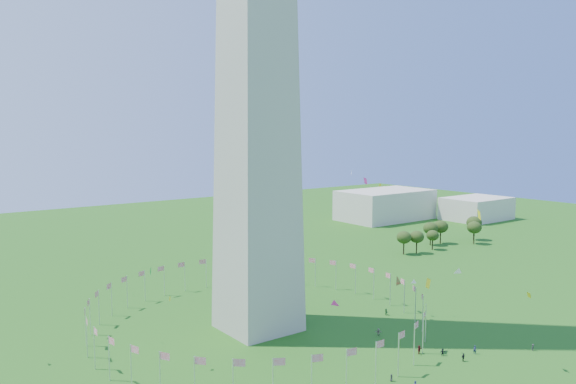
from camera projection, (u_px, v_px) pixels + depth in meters
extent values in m
cylinder|color=silver|center=(374.00, 284.00, 161.51)|extent=(0.24, 0.24, 9.00)
cylinder|color=silver|center=(356.00, 279.00, 166.68)|extent=(0.24, 0.24, 9.00)
cylinder|color=silver|center=(336.00, 275.00, 170.98)|extent=(0.24, 0.24, 9.00)
cylinder|color=silver|center=(315.00, 273.00, 174.26)|extent=(0.24, 0.24, 9.00)
cylinder|color=silver|center=(294.00, 271.00, 176.43)|extent=(0.24, 0.24, 9.00)
cylinder|color=silver|center=(272.00, 270.00, 177.43)|extent=(0.24, 0.24, 9.00)
cylinder|color=silver|center=(250.00, 270.00, 177.22)|extent=(0.24, 0.24, 9.00)
cylinder|color=silver|center=(228.00, 271.00, 175.81)|extent=(0.24, 0.24, 9.00)
cylinder|color=silver|center=(206.00, 273.00, 173.25)|extent=(0.24, 0.24, 9.00)
cylinder|color=silver|center=(185.00, 277.00, 169.61)|extent=(0.24, 0.24, 9.00)
cylinder|color=silver|center=(164.00, 281.00, 164.99)|extent=(0.24, 0.24, 9.00)
cylinder|color=silver|center=(145.00, 286.00, 159.55)|extent=(0.24, 0.24, 9.00)
cylinder|color=silver|center=(127.00, 292.00, 153.45)|extent=(0.24, 0.24, 9.00)
cylinder|color=silver|center=(112.00, 299.00, 146.87)|extent=(0.24, 0.24, 9.00)
cylinder|color=silver|center=(99.00, 307.00, 140.01)|extent=(0.24, 0.24, 9.00)
cylinder|color=silver|center=(90.00, 317.00, 133.08)|extent=(0.24, 0.24, 9.00)
cylinder|color=silver|center=(86.00, 327.00, 126.30)|extent=(0.24, 0.24, 9.00)
cylinder|color=silver|center=(87.00, 337.00, 119.86)|extent=(0.24, 0.24, 9.00)
cylinder|color=silver|center=(94.00, 348.00, 113.97)|extent=(0.24, 0.24, 9.00)
cylinder|color=silver|center=(109.00, 358.00, 108.79)|extent=(0.24, 0.24, 9.00)
cylinder|color=silver|center=(131.00, 368.00, 104.50)|extent=(0.24, 0.24, 9.00)
cylinder|color=silver|center=(160.00, 375.00, 101.22)|extent=(0.24, 0.24, 9.00)
cylinder|color=silver|center=(195.00, 381.00, 99.04)|extent=(0.24, 0.24, 9.00)
cylinder|color=silver|center=(233.00, 383.00, 98.05)|extent=(0.24, 0.24, 9.00)
cylinder|color=silver|center=(273.00, 383.00, 98.25)|extent=(0.24, 0.24, 9.00)
cylinder|color=silver|center=(312.00, 379.00, 99.66)|extent=(0.24, 0.24, 9.00)
cylinder|color=silver|center=(346.00, 373.00, 102.23)|extent=(0.24, 0.24, 9.00)
cylinder|color=silver|center=(376.00, 365.00, 105.87)|extent=(0.24, 0.24, 9.00)
cylinder|color=silver|center=(398.00, 355.00, 110.48)|extent=(0.24, 0.24, 9.00)
cylinder|color=silver|center=(414.00, 344.00, 115.92)|extent=(0.24, 0.24, 9.00)
cylinder|color=silver|center=(423.00, 334.00, 122.03)|extent=(0.24, 0.24, 9.00)
cylinder|color=silver|center=(426.00, 323.00, 128.61)|extent=(0.24, 0.24, 9.00)
cylinder|color=silver|center=(423.00, 313.00, 135.46)|extent=(0.24, 0.24, 9.00)
cylinder|color=silver|center=(415.00, 305.00, 142.39)|extent=(0.24, 0.24, 9.00)
cylinder|color=silver|center=(404.00, 297.00, 149.18)|extent=(0.24, 0.24, 9.00)
cylinder|color=silver|center=(390.00, 290.00, 155.61)|extent=(0.24, 0.24, 9.00)
cube|color=beige|center=(385.00, 205.00, 306.17)|extent=(50.00, 30.00, 16.00)
cube|color=beige|center=(477.00, 208.00, 306.26)|extent=(35.00, 25.00, 12.00)
imported|color=gray|center=(378.00, 332.00, 133.04)|extent=(1.71, 1.62, 1.78)
imported|color=#1F2248|center=(415.00, 384.00, 105.99)|extent=(0.81, 0.87, 1.47)
imported|color=black|center=(443.00, 352.00, 121.27)|extent=(1.59, 1.16, 1.57)
imported|color=#511216|center=(419.00, 350.00, 122.22)|extent=(1.90, 1.17, 1.91)
imported|color=black|center=(463.00, 357.00, 118.28)|extent=(1.09, 0.72, 1.80)
imported|color=#292929|center=(533.00, 347.00, 124.01)|extent=(1.01, 0.61, 1.51)
imported|color=#1A4223|center=(386.00, 312.00, 147.91)|extent=(1.25, 1.75, 1.74)
imported|color=#272727|center=(391.00, 378.00, 108.92)|extent=(0.65, 0.81, 1.44)
imported|color=#1D2143|center=(475.00, 350.00, 122.18)|extent=(0.69, 0.81, 1.90)
plane|color=white|center=(458.00, 272.00, 137.14)|extent=(1.63, 2.14, 2.32)
plane|color=yellow|center=(479.00, 215.00, 111.78)|extent=(1.05, 2.26, 2.28)
plane|color=green|center=(151.00, 271.00, 97.97)|extent=(0.53, 1.62, 1.69)
plane|color=yellow|center=(170.00, 299.00, 113.21)|extent=(1.04, 0.43, 1.13)
plane|color=#CC2699|center=(366.00, 181.00, 120.14)|extent=(1.79, 0.60, 1.69)
plane|color=white|center=(351.00, 173.00, 144.73)|extent=(0.64, 1.01, 1.20)
plane|color=yellow|center=(529.00, 295.00, 127.71)|extent=(1.02, 1.55, 1.43)
plane|color=white|center=(414.00, 282.00, 148.93)|extent=(1.25, 0.95, 1.44)
plane|color=yellow|center=(428.00, 283.00, 125.84)|extent=(1.74, 1.81, 2.23)
plane|color=green|center=(134.00, 295.00, 127.89)|extent=(1.44, 1.62, 1.61)
plane|color=yellow|center=(380.00, 185.00, 144.89)|extent=(1.03, 0.24, 1.03)
plane|color=white|center=(398.00, 282.00, 131.04)|extent=(2.43, 1.12, 2.30)
plane|color=#CC2699|center=(335.00, 304.00, 126.17)|extent=(1.41, 2.54, 2.29)
ellipsoid|color=#324C19|center=(404.00, 243.00, 219.66)|extent=(5.82, 5.82, 9.10)
ellipsoid|color=#324C19|center=(417.00, 242.00, 221.51)|extent=(5.70, 5.70, 8.90)
ellipsoid|color=#324C19|center=(432.00, 240.00, 228.43)|extent=(5.07, 5.07, 7.92)
ellipsoid|color=#324C19|center=(430.00, 234.00, 237.25)|extent=(6.18, 6.18, 9.65)
ellipsoid|color=#324C19|center=(441.00, 232.00, 240.58)|extent=(6.31, 6.31, 9.87)
ellipsoid|color=#324C19|center=(474.00, 233.00, 239.86)|extent=(6.15, 6.15, 9.62)
ellipsoid|color=#324C19|center=(474.00, 228.00, 248.57)|extent=(6.68, 6.68, 10.43)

